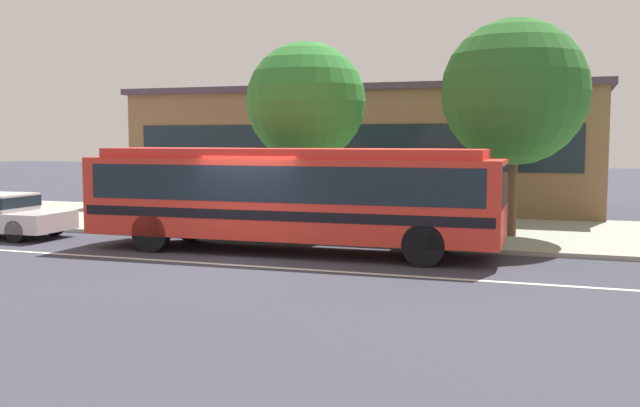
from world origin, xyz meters
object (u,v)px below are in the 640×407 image
object	(u,v)px
pedestrian_waiting_near_sign	(413,207)
street_tree_near_stop	(306,102)
bus_stop_sign	(469,185)
transit_bus	(291,192)
street_tree_mid_block	(515,92)

from	to	relation	value
pedestrian_waiting_near_sign	street_tree_near_stop	bearing A→B (deg)	157.54
bus_stop_sign	transit_bus	bearing A→B (deg)	-158.00
transit_bus	pedestrian_waiting_near_sign	size ratio (longest dim) A/B	6.54
pedestrian_waiting_near_sign	street_tree_mid_block	distance (m)	4.50
bus_stop_sign	pedestrian_waiting_near_sign	bearing A→B (deg)	167.35
transit_bus	street_tree_mid_block	xyz separation A→B (m)	(5.19, 4.17, 2.67)
bus_stop_sign	street_tree_near_stop	size ratio (longest dim) A/B	0.44
pedestrian_waiting_near_sign	street_tree_near_stop	size ratio (longest dim) A/B	0.29
pedestrian_waiting_near_sign	bus_stop_sign	world-z (taller)	bus_stop_sign
transit_bus	street_tree_mid_block	distance (m)	7.17
bus_stop_sign	street_tree_mid_block	size ratio (longest dim) A/B	0.40
transit_bus	pedestrian_waiting_near_sign	distance (m)	3.48
pedestrian_waiting_near_sign	street_tree_mid_block	size ratio (longest dim) A/B	0.27
bus_stop_sign	street_tree_mid_block	bearing A→B (deg)	69.75
pedestrian_waiting_near_sign	street_tree_mid_block	bearing A→B (deg)	40.68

